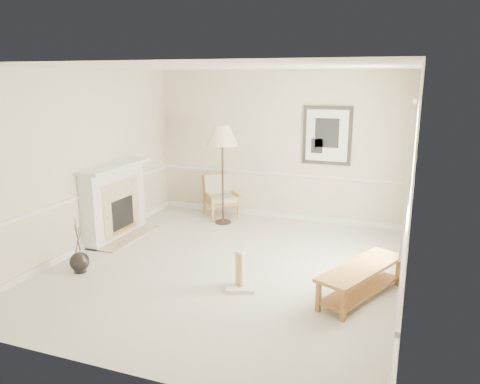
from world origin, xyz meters
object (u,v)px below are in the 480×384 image
bench (361,277)px  scratching_post (240,276)px  floor_vase (80,262)px  floor_lamp (222,138)px  armchair (220,194)px

bench → scratching_post: size_ratio=2.89×
scratching_post → bench: bearing=10.5°
floor_vase → bench: (3.92, 0.60, 0.14)m
floor_lamp → bench: bearing=-38.9°
floor_vase → armchair: armchair is taller
scratching_post → floor_lamp: bearing=116.8°
floor_vase → armchair: size_ratio=0.90×
scratching_post → armchair: bearing=117.1°
armchair → floor_lamp: (0.26, -0.47, 1.21)m
floor_vase → armchair: (0.80, 3.38, 0.30)m
floor_lamp → bench: 3.93m
floor_vase → bench: 3.97m
armchair → bench: bearing=-82.3°
floor_lamp → scratching_post: floor_lamp is taller
armchair → floor_lamp: bearing=-102.0°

